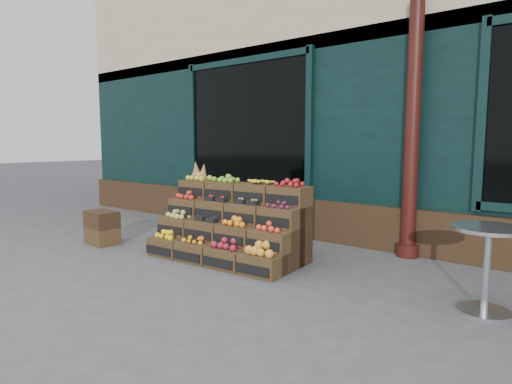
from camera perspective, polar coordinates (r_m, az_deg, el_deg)
The scene contains 6 objects.
ground at distance 4.72m, azimuth -3.49°, elevation -11.25°, with size 60.00×60.00×0.00m, color #4C4C4F.
shop_facade at distance 9.01m, azimuth 19.35°, elevation 12.28°, with size 12.00×6.24×4.80m.
crate_display at distance 5.42m, azimuth -3.34°, elevation -4.88°, with size 1.98×1.06×1.20m.
spare_crates at distance 6.53m, azimuth -19.84°, elevation -4.48°, with size 0.50×0.36×0.48m.
bistro_table at distance 4.13m, azimuth 28.44°, elevation -7.93°, with size 0.60×0.60×0.75m.
shopkeeper at distance 7.92m, azimuth -1.44°, elevation 2.55°, with size 0.65×0.43×1.78m, color #144617.
Camera 1 is at (3.03, -3.33, 1.45)m, focal length 30.00 mm.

